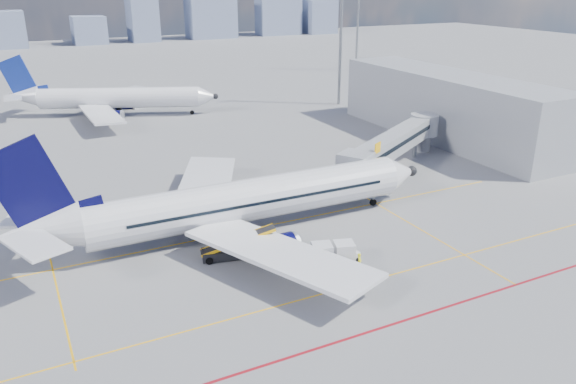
% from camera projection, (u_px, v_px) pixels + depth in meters
% --- Properties ---
extents(ground, '(420.00, 420.00, 0.00)m').
position_uv_depth(ground, '(299.00, 260.00, 50.50)').
color(ground, slate).
rests_on(ground, ground).
extents(apron_markings, '(90.00, 35.12, 0.01)m').
position_uv_depth(apron_markings, '(314.00, 281.00, 46.99)').
color(apron_markings, '#F9B00D').
rests_on(apron_markings, ground).
extents(jet_bridge, '(23.55, 15.78, 6.30)m').
position_uv_depth(jet_bridge, '(398.00, 142.00, 73.13)').
color(jet_bridge, '#9C9EA4').
rests_on(jet_bridge, ground).
extents(terminal_block, '(10.00, 42.00, 10.00)m').
position_uv_depth(terminal_block, '(448.00, 106.00, 87.17)').
color(terminal_block, '#9C9EA4').
rests_on(terminal_block, ground).
extents(floodlight_mast_ne, '(3.20, 0.61, 25.45)m').
position_uv_depth(floodlight_mast_ne, '(341.00, 34.00, 107.44)').
color(floodlight_mast_ne, gray).
rests_on(floodlight_mast_ne, ground).
extents(floodlight_mast_far, '(3.20, 0.61, 25.45)m').
position_uv_depth(floodlight_mast_far, '(358.00, 18.00, 147.97)').
color(floodlight_mast_far, gray).
rests_on(floodlight_mast_far, ground).
extents(distant_skyline, '(245.14, 14.34, 31.23)m').
position_uv_depth(distant_skyline, '(80.00, 16.00, 208.65)').
color(distant_skyline, slate).
rests_on(distant_skyline, ground).
extents(main_aircraft, '(43.28, 37.72, 12.61)m').
position_uv_depth(main_aircraft, '(235.00, 203.00, 54.62)').
color(main_aircraft, silver).
rests_on(main_aircraft, ground).
extents(second_aircraft, '(36.49, 30.84, 11.18)m').
position_uv_depth(second_aircraft, '(111.00, 98.00, 101.85)').
color(second_aircraft, silver).
rests_on(second_aircraft, ground).
extents(baggage_tug, '(2.47, 1.72, 1.60)m').
position_uv_depth(baggage_tug, '(345.00, 256.00, 49.57)').
color(baggage_tug, silver).
rests_on(baggage_tug, ground).
extents(cargo_dolly, '(4.32, 2.90, 2.18)m').
position_uv_depth(cargo_dolly, '(333.00, 254.00, 49.01)').
color(cargo_dolly, black).
rests_on(cargo_dolly, ground).
extents(belt_loader, '(6.91, 3.11, 2.78)m').
position_uv_depth(belt_loader, '(230.00, 251.00, 50.60)').
color(belt_loader, black).
rests_on(belt_loader, ground).
extents(ramp_worker, '(0.65, 0.73, 1.68)m').
position_uv_depth(ramp_worker, '(359.00, 262.00, 48.31)').
color(ramp_worker, '#FFFA1A').
rests_on(ramp_worker, ground).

